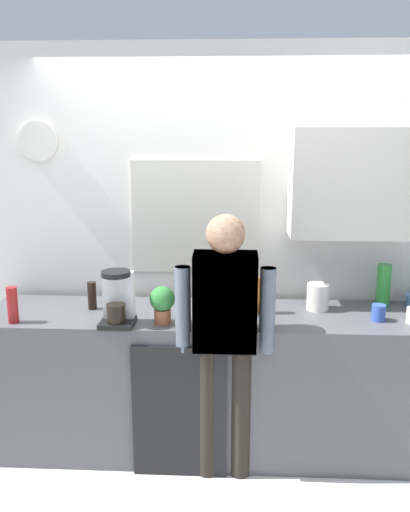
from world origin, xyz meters
name	(u,v)px	position (x,y,z in m)	size (l,w,h in m)	color
ground_plane	(224,473)	(0.00, 0.00, 0.00)	(8.00, 8.00, 0.00)	silver
kitchen_counter	(225,381)	(0.00, 0.30, 0.46)	(3.04, 0.64, 0.92)	#4C4C51
dishwasher_panel	(179,413)	(-0.26, -0.03, 0.42)	(0.56, 0.02, 0.83)	black
back_wall_assembly	(242,233)	(0.10, 0.70, 1.36)	(4.64, 0.42, 2.60)	white
coffee_maker	(118,300)	(-0.63, 0.09, 1.07)	(0.20, 0.20, 0.33)	black
bottle_amber_beer	(263,296)	(0.23, 0.32, 1.04)	(0.06, 0.06, 0.23)	brown
bottle_clear_soda	(383,285)	(1.02, 0.51, 1.06)	(0.09, 0.09, 0.28)	#2D8C33
bottle_olive_oil	(232,296)	(0.04, 0.27, 1.05)	(0.06, 0.06, 0.25)	olive
bottle_dark_sauce	(92,295)	(-0.86, 0.35, 1.01)	(0.06, 0.06, 0.18)	black
bottle_red_vinegar	(13,305)	(-1.26, 0.07, 1.03)	(0.06, 0.06, 0.22)	maroon
cup_blue_mug	(379,313)	(0.92, 0.22, 0.97)	(0.08, 0.08, 0.10)	#3351B2
potted_plant	(162,302)	(-0.37, 0.10, 1.05)	(0.15, 0.15, 0.23)	#9E5638
storage_canister	(318,297)	(0.59, 0.41, 1.01)	(0.14, 0.14, 0.17)	silver
person_at_sink	(225,327)	(0.00, 0.00, 0.95)	(0.57, 0.22, 1.60)	#3F4766
person_guest	(225,327)	(0.00, 0.00, 0.95)	(0.57, 0.22, 1.60)	brown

